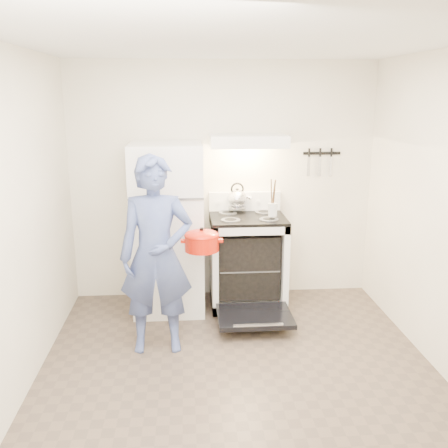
{
  "coord_description": "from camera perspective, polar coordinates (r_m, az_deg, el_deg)",
  "views": [
    {
      "loc": [
        -0.39,
        -3.42,
        2.16
      ],
      "look_at": [
        -0.05,
        1.0,
        1.0
      ],
      "focal_mm": 40.0,
      "sensor_mm": 36.0,
      "label": 1
    }
  ],
  "objects": [
    {
      "name": "floor",
      "position": [
        4.06,
        1.86,
        -17.45
      ],
      "size": [
        3.6,
        3.6,
        0.0
      ],
      "primitive_type": "plane",
      "color": "brown",
      "rests_on": "ground"
    },
    {
      "name": "back_wall",
      "position": [
        5.31,
        -0.12,
        4.8
      ],
      "size": [
        3.2,
        0.02,
        2.5
      ],
      "primitive_type": "cube",
      "color": "white",
      "rests_on": "ground"
    },
    {
      "name": "refrigerator",
      "position": [
        5.05,
        -6.4,
        -0.48
      ],
      "size": [
        0.7,
        0.7,
        1.7
      ],
      "primitive_type": "cube",
      "color": "white",
      "rests_on": "floor"
    },
    {
      "name": "stove_body",
      "position": [
        5.22,
        2.68,
        -4.37
      ],
      "size": [
        0.76,
        0.65,
        0.92
      ],
      "primitive_type": "cube",
      "color": "white",
      "rests_on": "floor"
    },
    {
      "name": "cooktop",
      "position": [
        5.08,
        2.74,
        0.7
      ],
      "size": [
        0.76,
        0.65,
        0.03
      ],
      "primitive_type": "cube",
      "color": "black",
      "rests_on": "stove_body"
    },
    {
      "name": "backsplash",
      "position": [
        5.33,
        2.38,
        2.64
      ],
      "size": [
        0.76,
        0.07,
        0.2
      ],
      "primitive_type": "cube",
      "color": "white",
      "rests_on": "cooktop"
    },
    {
      "name": "oven_door",
      "position": [
        4.8,
        3.5,
        -10.47
      ],
      "size": [
        0.7,
        0.54,
        0.04
      ],
      "primitive_type": "cube",
      "color": "black",
      "rests_on": "floor"
    },
    {
      "name": "oven_rack",
      "position": [
        5.23,
        2.67,
        -4.57
      ],
      "size": [
        0.6,
        0.52,
        0.01
      ],
      "primitive_type": "cube",
      "color": "slate",
      "rests_on": "stove_body"
    },
    {
      "name": "range_hood",
      "position": [
        5.03,
        2.74,
        9.51
      ],
      "size": [
        0.76,
        0.5,
        0.12
      ],
      "primitive_type": "cube",
      "color": "white",
      "rests_on": "back_wall"
    },
    {
      "name": "knife_strip",
      "position": [
        5.43,
        11.11,
        7.95
      ],
      "size": [
        0.4,
        0.02,
        0.03
      ],
      "primitive_type": "cube",
      "color": "black",
      "rests_on": "back_wall"
    },
    {
      "name": "pizza_stone",
      "position": [
        5.2,
        3.33,
        -4.52
      ],
      "size": [
        0.33,
        0.33,
        0.02
      ],
      "primitive_type": "cylinder",
      "color": "#82674A",
      "rests_on": "oven_rack"
    },
    {
      "name": "tea_kettle",
      "position": [
        5.25,
        1.52,
        3.06
      ],
      "size": [
        0.25,
        0.21,
        0.31
      ],
      "primitive_type": null,
      "color": "silver",
      "rests_on": "cooktop"
    },
    {
      "name": "utensil_jar",
      "position": [
        4.98,
        5.59,
        1.64
      ],
      "size": [
        0.11,
        0.11,
        0.13
      ],
      "primitive_type": "cylinder",
      "rotation": [
        0.0,
        0.0,
        0.25
      ],
      "color": "silver",
      "rests_on": "cooktop"
    },
    {
      "name": "person",
      "position": [
        4.22,
        -7.74,
        -3.62
      ],
      "size": [
        0.63,
        0.42,
        1.69
      ],
      "primitive_type": "imported",
      "rotation": [
        0.0,
        0.0,
        0.03
      ],
      "color": "navy",
      "rests_on": "floor"
    },
    {
      "name": "dutch_oven",
      "position": [
        4.46,
        -2.56,
        -2.16
      ],
      "size": [
        0.38,
        0.31,
        0.24
      ],
      "primitive_type": null,
      "color": "red",
      "rests_on": "person"
    }
  ]
}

